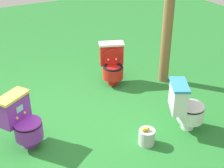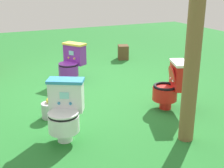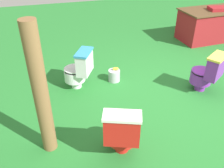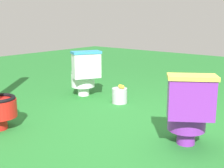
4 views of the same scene
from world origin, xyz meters
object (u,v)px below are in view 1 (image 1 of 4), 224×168
toilet_purple (22,121)px  lemon_bucket (147,137)px  wooden_post (167,36)px  toilet_red (112,64)px  toilet_white (185,106)px

toilet_purple → lemon_bucket: toilet_purple is taller
wooden_post → lemon_bucket: (1.30, 1.37, -0.74)m
toilet_red → toilet_purple: bearing=48.3°
toilet_white → wooden_post: size_ratio=0.42×
toilet_purple → wooden_post: wooden_post is taller
wooden_post → toilet_red: bearing=-23.4°
lemon_bucket → toilet_purple: bearing=-28.8°
lemon_bucket → wooden_post: bearing=-133.4°
toilet_red → toilet_purple: 2.09m
toilet_white → toilet_purple: size_ratio=1.00×
toilet_red → lemon_bucket: size_ratio=2.63×
toilet_red → toilet_purple: same height
toilet_red → wooden_post: bearing=177.5°
toilet_red → lemon_bucket: toilet_red is taller
toilet_red → lemon_bucket: bearing=97.0°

